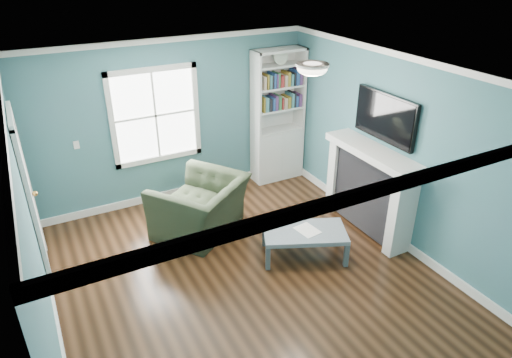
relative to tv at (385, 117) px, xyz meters
name	(u,v)px	position (x,y,z in m)	size (l,w,h in m)	color
floor	(247,277)	(-2.20, -0.20, -1.72)	(5.00, 5.00, 0.00)	black
room_walls	(246,165)	(-2.20, -0.20, -0.14)	(5.00, 5.00, 5.00)	#3B787A
trim	(246,192)	(-2.20, -0.20, -0.49)	(4.50, 5.00, 2.60)	white
window	(155,116)	(-2.50, 2.29, -0.27)	(1.40, 0.06, 1.50)	white
bookshelf	(277,129)	(-0.43, 2.10, -0.80)	(0.90, 0.35, 2.31)	silver
fireplace	(369,190)	(-0.12, 0.00, -1.09)	(0.44, 1.58, 1.30)	black
tv	(385,117)	(0.00, 0.00, 0.00)	(0.06, 1.10, 0.65)	black
door	(30,196)	(-4.42, 1.20, -0.65)	(0.12, 0.98, 2.17)	silver
ceiling_fixture	(312,68)	(-1.30, -0.10, 0.82)	(0.38, 0.38, 0.15)	white
light_switch	(76,145)	(-3.70, 2.28, -0.52)	(0.08, 0.01, 0.12)	white
recliner	(200,198)	(-2.30, 1.09, -1.18)	(1.24, 0.80, 1.08)	#242D1C
coffee_table	(305,234)	(-1.30, -0.14, -1.38)	(1.24, 0.99, 0.40)	#454E52
paper_sheet	(307,230)	(-1.27, -0.15, -1.33)	(0.25, 0.32, 0.00)	white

